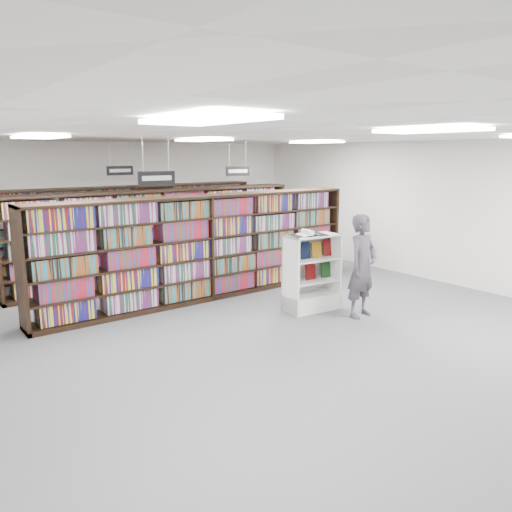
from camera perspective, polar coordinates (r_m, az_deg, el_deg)
floor at (r=8.76m, az=1.26°, el=-7.71°), size 12.00×12.00×0.00m
ceiling at (r=8.27m, az=1.36°, el=13.71°), size 10.00×12.00×0.10m
wall_back at (r=13.56m, az=-14.70°, el=5.73°), size 10.00×0.10×3.20m
wall_right at (r=12.10m, az=20.30°, el=4.73°), size 0.10×12.00×3.20m
bookshelf_row_near at (r=10.08m, az=-5.77°, el=0.99°), size 7.00×0.60×2.10m
bookshelf_row_mid at (r=11.82m, az=-10.83°, el=2.40°), size 7.00×0.60×2.10m
bookshelf_row_far at (r=13.35m, az=-14.08°, el=3.29°), size 7.00×0.60×2.10m
aisle_sign_left at (r=8.32m, az=-11.28°, el=8.87°), size 0.65×0.02×0.80m
aisle_sign_right at (r=11.58m, az=-2.10°, el=9.78°), size 0.65×0.02×0.80m
aisle_sign_center at (r=12.39m, az=-15.28°, el=9.50°), size 0.65×0.02×0.80m
troffer_front_left at (r=4.09m, az=-5.78°, el=15.29°), size 0.60×1.20×0.04m
troffer_front_center at (r=6.21m, az=19.32°, el=13.43°), size 0.60×1.20×0.04m
troffer_back_left at (r=8.75m, az=-23.51°, el=12.40°), size 0.60×1.20×0.04m
troffer_back_center at (r=9.92m, az=-6.03°, el=13.06°), size 0.60×1.20×0.04m
troffer_back_right at (r=11.75m, az=6.92°, el=12.80°), size 0.60×1.20×0.04m
endcap_display at (r=9.46m, az=6.25°, el=-3.28°), size 1.07×0.61×1.44m
open_book at (r=9.15m, az=5.94°, el=2.56°), size 0.71×0.50×0.13m
shopper at (r=9.10m, az=12.05°, el=-1.15°), size 0.74×0.55×1.86m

